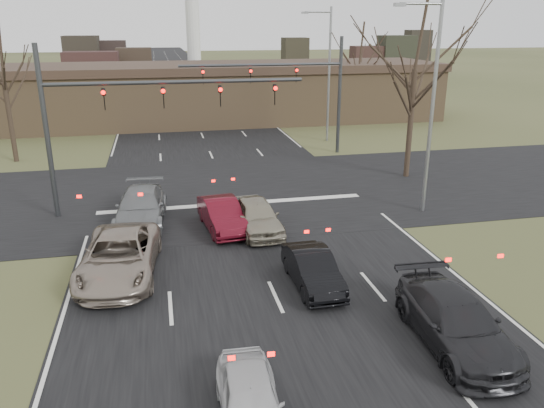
# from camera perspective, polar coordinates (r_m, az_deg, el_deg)

# --- Properties ---
(ground) EXTENTS (360.00, 360.00, 0.00)m
(ground) POSITION_cam_1_polar(r_m,az_deg,el_deg) (15.70, 2.84, -15.14)
(ground) COLOR #3F4525
(ground) RESTS_ON ground
(road_main) EXTENTS (14.00, 300.00, 0.02)m
(road_main) POSITION_cam_1_polar(r_m,az_deg,el_deg) (73.17, -9.55, 11.66)
(road_main) COLOR black
(road_main) RESTS_ON ground
(road_cross) EXTENTS (200.00, 14.00, 0.02)m
(road_cross) POSITION_cam_1_polar(r_m,az_deg,el_deg) (29.12, -4.74, 1.25)
(road_cross) COLOR black
(road_cross) RESTS_ON ground
(building) EXTENTS (42.40, 10.40, 5.30)m
(building) POSITION_cam_1_polar(r_m,az_deg,el_deg) (51.22, -6.07, 11.85)
(building) COLOR brown
(building) RESTS_ON ground
(mast_arm_near) EXTENTS (12.12, 0.24, 8.00)m
(mast_arm_near) POSITION_cam_1_polar(r_m,az_deg,el_deg) (25.88, -16.16, 9.87)
(mast_arm_near) COLOR #383A3D
(mast_arm_near) RESTS_ON ground
(mast_arm_far) EXTENTS (11.12, 0.24, 8.00)m
(mast_arm_far) POSITION_cam_1_polar(r_m,az_deg,el_deg) (37.04, 3.10, 12.96)
(mast_arm_far) COLOR #383A3D
(mast_arm_far) RESTS_ON ground
(streetlight_right_near) EXTENTS (2.34, 0.25, 10.00)m
(streetlight_right_near) POSITION_cam_1_polar(r_m,az_deg,el_deg) (25.89, 16.62, 10.99)
(streetlight_right_near) COLOR gray
(streetlight_right_near) RESTS_ON ground
(streetlight_right_far) EXTENTS (2.34, 0.25, 10.00)m
(streetlight_right_far) POSITION_cam_1_polar(r_m,az_deg,el_deg) (41.70, 5.93, 14.33)
(streetlight_right_far) COLOR gray
(streetlight_right_far) RESTS_ON ground
(tree_right_near) EXTENTS (6.90, 6.90, 11.50)m
(tree_right_near) POSITION_cam_1_polar(r_m,az_deg,el_deg) (32.02, 15.53, 18.40)
(tree_right_near) COLOR black
(tree_right_near) RESTS_ON ground
(tree_right_far) EXTENTS (5.40, 5.40, 9.00)m
(tree_right_far) POSITION_cam_1_polar(r_m,az_deg,el_deg) (51.05, 9.46, 16.52)
(tree_right_far) COLOR black
(tree_right_far) RESTS_ON ground
(car_silver_suv) EXTENTS (3.10, 5.87, 1.57)m
(car_silver_suv) POSITION_cam_1_polar(r_m,az_deg,el_deg) (20.06, -16.10, -5.42)
(car_silver_suv) COLOR gray
(car_silver_suv) RESTS_ON ground
(car_white_sedan) EXTENTS (1.61, 3.66, 1.23)m
(car_white_sedan) POSITION_cam_1_polar(r_m,az_deg,el_deg) (12.89, -2.38, -20.43)
(car_white_sedan) COLOR #BBBCBD
(car_white_sedan) RESTS_ON ground
(car_black_hatch) EXTENTS (1.41, 3.90, 1.28)m
(car_black_hatch) POSITION_cam_1_polar(r_m,az_deg,el_deg) (18.69, 4.39, -7.02)
(car_black_hatch) COLOR black
(car_black_hatch) RESTS_ON ground
(car_charcoal_sedan) EXTENTS (2.31, 5.20, 1.48)m
(car_charcoal_sedan) POSITION_cam_1_polar(r_m,az_deg,el_deg) (16.28, 19.13, -11.86)
(car_charcoal_sedan) COLOR black
(car_charcoal_sedan) RESTS_ON ground
(car_grey_ahead) EXTENTS (2.56, 5.45, 1.54)m
(car_grey_ahead) POSITION_cam_1_polar(r_m,az_deg,el_deg) (25.15, -13.91, -0.31)
(car_grey_ahead) COLOR slate
(car_grey_ahead) RESTS_ON ground
(car_red_ahead) EXTENTS (1.95, 4.35, 1.39)m
(car_red_ahead) POSITION_cam_1_polar(r_m,az_deg,el_deg) (23.74, -5.41, -1.17)
(car_red_ahead) COLOR #4F0B16
(car_red_ahead) RESTS_ON ground
(car_silver_ahead) EXTENTS (1.99, 4.39, 1.46)m
(car_silver_ahead) POSITION_cam_1_polar(r_m,az_deg,el_deg) (23.40, -1.63, -1.29)
(car_silver_ahead) COLOR gray
(car_silver_ahead) RESTS_ON ground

